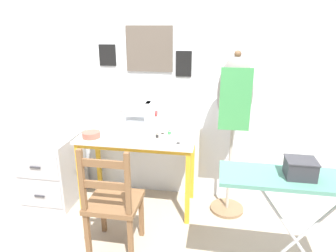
{
  "coord_description": "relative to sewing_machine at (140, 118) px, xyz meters",
  "views": [
    {
      "loc": [
        0.72,
        -2.28,
        1.72
      ],
      "look_at": [
        0.29,
        0.23,
        0.86
      ],
      "focal_mm": 32.0,
      "sensor_mm": 36.0,
      "label": 1
    }
  ],
  "objects": [
    {
      "name": "fabric_bowl",
      "position": [
        -0.4,
        -0.25,
        -0.11
      ],
      "size": [
        0.16,
        0.16,
        0.05
      ],
      "color": "#B25647",
      "rests_on": "sewing_table"
    },
    {
      "name": "sewing_machine",
      "position": [
        0.0,
        0.0,
        0.0
      ],
      "size": [
        0.36,
        0.16,
        0.32
      ],
      "color": "white",
      "rests_on": "sewing_table"
    },
    {
      "name": "ground_plane",
      "position": [
        0.0,
        -0.39,
        -0.88
      ],
      "size": [
        14.0,
        14.0,
        0.0
      ],
      "primitive_type": "plane",
      "color": "tan"
    },
    {
      "name": "ironing_board",
      "position": [
        1.26,
        -0.99,
        -0.06
      ],
      "size": [
        1.0,
        0.31,
        0.88
      ],
      "color": "#518E7A",
      "rests_on": "ground_plane"
    },
    {
      "name": "filing_cabinet",
      "position": [
        -0.88,
        -0.16,
        -0.54
      ],
      "size": [
        0.48,
        0.56,
        0.68
      ],
      "color": "#B7B7BC",
      "rests_on": "ground_plane"
    },
    {
      "name": "dress_form",
      "position": [
        0.87,
        -0.08,
        0.2
      ],
      "size": [
        0.32,
        0.32,
        1.53
      ],
      "color": "#846647",
      "rests_on": "ground_plane"
    },
    {
      "name": "scissors",
      "position": [
        0.43,
        -0.24,
        -0.14
      ],
      "size": [
        0.13,
        0.09,
        0.01
      ],
      "color": "silver",
      "rests_on": "sewing_table"
    },
    {
      "name": "thread_spool_far_edge",
      "position": [
        0.29,
        -0.05,
        -0.12
      ],
      "size": [
        0.04,
        0.04,
        0.04
      ],
      "color": "green",
      "rests_on": "sewing_table"
    },
    {
      "name": "thread_spool_near_machine",
      "position": [
        0.2,
        -0.15,
        -0.12
      ],
      "size": [
        0.04,
        0.04,
        0.04
      ],
      "color": "black",
      "rests_on": "sewing_table"
    },
    {
      "name": "storage_box",
      "position": [
        1.22,
        -0.99,
        0.05
      ],
      "size": [
        0.17,
        0.15,
        0.11
      ],
      "color": "#333338",
      "rests_on": "ironing_board"
    },
    {
      "name": "wall_back",
      "position": [
        0.0,
        0.2,
        0.39
      ],
      "size": [
        10.0,
        0.07,
        2.55
      ],
      "color": "silver",
      "rests_on": "ground_plane"
    },
    {
      "name": "sewing_table",
      "position": [
        0.0,
        -0.14,
        -0.24
      ],
      "size": [
        1.09,
        0.52,
        0.74
      ],
      "color": "silver",
      "rests_on": "ground_plane"
    },
    {
      "name": "wooden_chair",
      "position": [
        -0.03,
        -0.77,
        -0.46
      ],
      "size": [
        0.4,
        0.38,
        0.91
      ],
      "color": "brown",
      "rests_on": "ground_plane"
    },
    {
      "name": "thread_spool_mid_table",
      "position": [
        0.24,
        -0.13,
        -0.12
      ],
      "size": [
        0.04,
        0.04,
        0.04
      ],
      "color": "silver",
      "rests_on": "sewing_table"
    }
  ]
}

